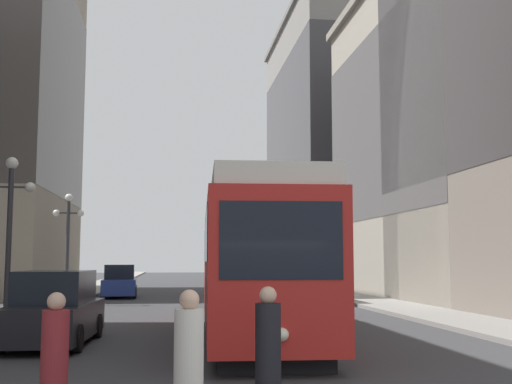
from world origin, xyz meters
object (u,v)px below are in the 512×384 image
parked_car_left_mid (54,310)px  lamp_post_left_far (68,230)px  streetcar (251,260)px  pedestrian_crossing_far (189,362)px  transit_bus (271,263)px  pedestrian_crossing_near (268,349)px  pedestrian_on_sidewalk (55,358)px  lamp_post_left_near (10,213)px  parked_car_left_near (120,282)px

parked_car_left_mid → lamp_post_left_far: bearing=100.5°
streetcar → pedestrian_crossing_far: (-2.02, -9.79, -1.30)m
pedestrian_crossing_far → lamp_post_left_far: 22.65m
transit_bus → pedestrian_crossing_near: bearing=-99.3°
pedestrian_crossing_far → streetcar: bearing=-26.6°
transit_bus → lamp_post_left_far: 10.71m
pedestrian_on_sidewalk → lamp_post_left_near: (-3.21, 10.49, 2.70)m
pedestrian_crossing_far → pedestrian_crossing_near: bearing=-62.9°
transit_bus → pedestrian_on_sidewalk: (-6.84, -24.56, -1.18)m
pedestrian_on_sidewalk → lamp_post_left_near: bearing=177.2°
transit_bus → pedestrian_crossing_far: transit_bus is taller
pedestrian_crossing_near → pedestrian_on_sidewalk: 3.01m
transit_bus → parked_car_left_mid: size_ratio=2.49×
pedestrian_crossing_far → lamp_post_left_far: (-5.01, 21.93, 2.67)m
pedestrian_crossing_far → lamp_post_left_far: size_ratio=0.34×
pedestrian_crossing_near → lamp_post_left_near: size_ratio=0.34×
pedestrian_crossing_near → lamp_post_left_far: lamp_post_left_far is taller
streetcar → pedestrian_on_sidewalk: 9.91m
pedestrian_crossing_far → pedestrian_on_sidewalk: 1.94m
transit_bus → pedestrian_crossing_near: transit_bus is taller
streetcar → pedestrian_crossing_near: size_ratio=8.39×
streetcar → parked_car_left_mid: size_ratio=3.12×
pedestrian_crossing_far → pedestrian_on_sidewalk: pedestrian_crossing_far is taller
transit_bus → lamp_post_left_near: bearing=-125.8°
pedestrian_crossing_near → parked_car_left_near: bearing=29.2°
pedestrian_crossing_near → lamp_post_left_far: bearing=36.8°
lamp_post_left_near → pedestrian_crossing_near: bearing=-58.6°
pedestrian_on_sidewalk → lamp_post_left_far: (-3.21, 21.19, 2.70)m
streetcar → lamp_post_left_far: (-7.03, 12.14, 1.37)m
pedestrian_on_sidewalk → streetcar: bearing=137.3°
streetcar → lamp_post_left_near: (-7.03, 1.44, 1.37)m
pedestrian_on_sidewalk → lamp_post_left_far: lamp_post_left_far is taller
pedestrian_crossing_far → lamp_post_left_near: lamp_post_left_near is taller
transit_bus → lamp_post_left_far: bearing=-161.7°
lamp_post_left_near → lamp_post_left_far: (0.00, 10.70, -0.00)m
pedestrian_crossing_near → pedestrian_crossing_far: (-1.19, -1.08, 0.00)m
parked_car_left_near → lamp_post_left_near: 17.36m
parked_car_left_near → parked_car_left_mid: (0.00, -20.14, 0.00)m
streetcar → pedestrian_on_sidewalk: streetcar is taller
parked_car_left_near → streetcar: bearing=-77.2°
pedestrian_crossing_near → lamp_post_left_near: lamp_post_left_near is taller
parked_car_left_mid → streetcar: bearing=20.4°
parked_car_left_mid → lamp_post_left_near: lamp_post_left_near is taller
lamp_post_left_near → streetcar: bearing=-11.6°
pedestrian_crossing_near → lamp_post_left_far: (-6.20, 20.86, 2.68)m
pedestrian_crossing_near → pedestrian_on_sidewalk: pedestrian_crossing_near is taller
streetcar → lamp_post_left_far: size_ratio=2.86×
parked_car_left_mid → lamp_post_left_far: size_ratio=0.92×
transit_bus → streetcar: bearing=-101.3°
pedestrian_crossing_near → lamp_post_left_far: 21.92m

